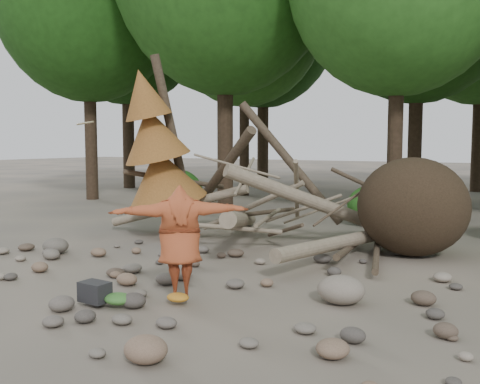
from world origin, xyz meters
The scene contains 12 objects.
ground centered at (0.00, 0.00, 0.00)m, with size 120.00×120.00×0.00m, color #514C44.
deadfall_pile centered at (2.02, 4.24, 0.95)m, with size 8.55×5.24×3.30m.
dead_conifer centered at (-3.12, 3.37, 2.11)m, with size 2.06×2.16×4.35m.
bush_left centered at (-5.50, 7.20, 0.72)m, with size 1.80×1.80×1.44m, color #1F5115.
bush_mid centered at (0.80, 7.80, 0.56)m, with size 1.40×1.40×1.12m, color #2A671E.
frisbee_thrower centered at (0.43, -0.54, 0.88)m, with size 3.48×1.67×2.56m.
backpack centered at (-0.46, -1.32, 0.14)m, with size 0.42×0.28×0.28m, color black.
cloth_green centered at (-0.12, -1.23, 0.08)m, with size 0.41×0.34×0.15m, color #386E2C.
cloth_orange centered at (0.52, -0.71, 0.06)m, with size 0.33×0.27×0.12m, color #BB7720.
boulder_front_right centered at (1.42, -2.47, 0.14)m, with size 0.47×0.42×0.28m, color #7C614D.
boulder_mid_right centered at (2.47, 0.49, 0.20)m, with size 0.67×0.61×0.40m, color gray.
boulder_mid_left centered at (-3.74, 0.84, 0.16)m, with size 0.54×0.49×0.33m, color #625B52.
Camera 1 is at (4.92, -6.58, 2.25)m, focal length 40.00 mm.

